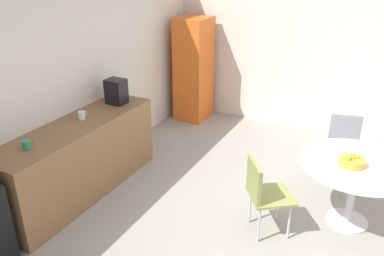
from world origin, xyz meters
The scene contains 12 objects.
ground_plane centered at (0.00, 0.00, 0.00)m, with size 6.00×6.00×0.00m, color #9E998E.
wall_back centered at (0.00, 3.00, 1.30)m, with size 6.00×0.10×2.60m, color silver.
wall_side_right centered at (3.00, 0.00, 1.30)m, with size 0.10×6.00×2.60m, color silver.
counter_block centered at (-0.21, 2.65, 0.45)m, with size 2.20×0.60×0.90m, color brown.
locker_cabinet centered at (2.55, 2.55, 0.87)m, with size 0.60×0.50×1.73m, color orange.
round_table centered at (0.66, -0.31, 0.61)m, with size 1.15×1.15×0.74m.
chair_gray centered at (1.62, -0.08, 0.52)m, with size 0.51×0.51×0.83m.
chair_olive centered at (0.07, 0.49, 0.52)m, with size 0.59×0.59×0.83m.
fruit_bowl centered at (0.58, -0.26, 0.78)m, with size 0.26×0.26×0.11m.
mug_white centered at (-0.89, 2.64, 0.95)m, with size 0.13×0.08×0.09m.
mug_green centered at (-0.04, 2.69, 0.95)m, with size 0.13×0.08×0.09m.
coffee_maker centered at (0.57, 2.65, 1.06)m, with size 0.20×0.24×0.32m, color black.
Camera 1 is at (-3.20, -0.42, 2.70)m, focal length 36.56 mm.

